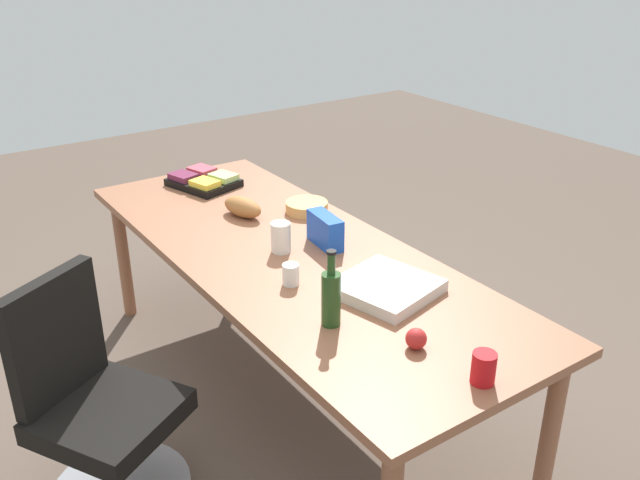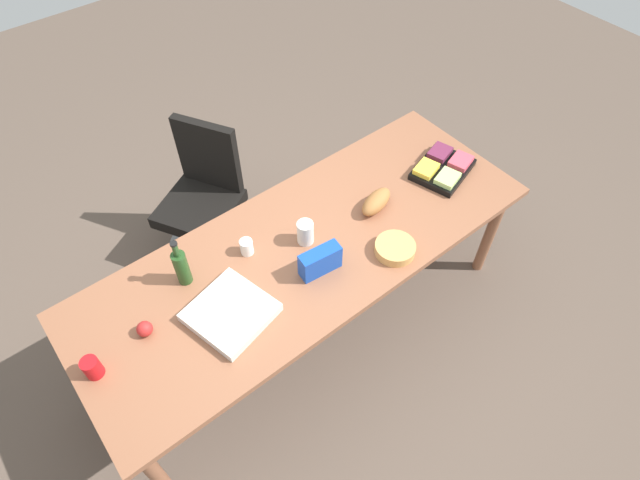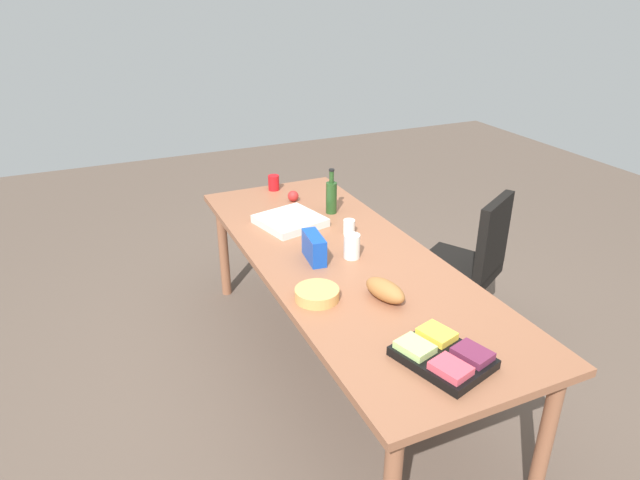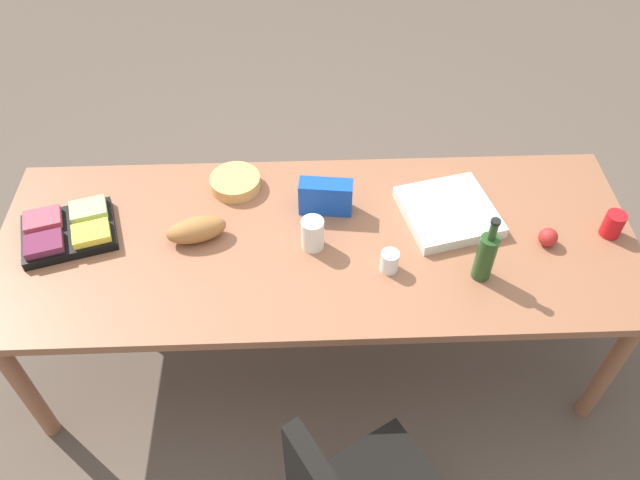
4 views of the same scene
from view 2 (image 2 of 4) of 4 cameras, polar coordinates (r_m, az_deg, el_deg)
ground_plane at (r=3.45m, az=-1.18°, el=-8.85°), size 10.00×10.00×0.00m
conference_table at (r=2.86m, az=-1.41°, el=-1.55°), size 2.59×0.97×0.79m
office_chair at (r=3.65m, az=-12.51°, el=3.52°), size 0.66×0.66×0.96m
red_solo_cup at (r=2.57m, az=-23.70°, el=-12.69°), size 0.10×0.10×0.11m
pizza_box at (r=2.57m, az=-9.78°, el=-7.82°), size 0.43×0.43×0.05m
bread_loaf at (r=2.97m, az=6.19°, el=4.20°), size 0.26×0.17×0.10m
apple_red at (r=2.61m, az=-18.67°, el=-9.22°), size 0.08×0.08×0.08m
fruit_platter at (r=3.26m, az=13.33°, el=7.71°), size 0.42×0.37×0.07m
paper_cup at (r=2.77m, az=-8.05°, el=-0.74°), size 0.07×0.07×0.09m
mayo_jar at (r=2.77m, az=-1.62°, el=0.84°), size 0.10×0.10×0.14m
chip_bag_blue at (r=2.65m, az=0.01°, el=-2.33°), size 0.23×0.11×0.15m
wine_bottle at (r=2.66m, az=-14.96°, el=-2.83°), size 0.09×0.09×0.30m
chip_bowl at (r=2.79m, az=8.23°, el=-0.92°), size 0.23×0.23×0.06m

